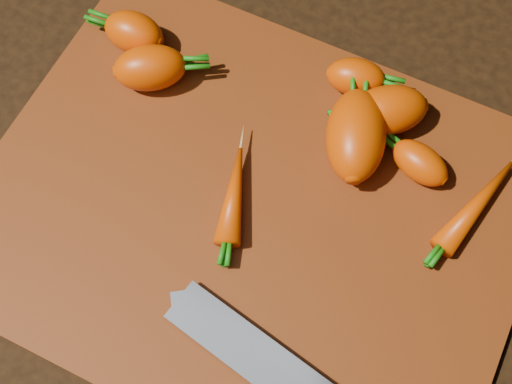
% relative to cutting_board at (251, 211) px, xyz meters
% --- Properties ---
extents(ground, '(2.00, 2.00, 0.01)m').
position_rel_cutting_board_xyz_m(ground, '(0.00, 0.00, -0.01)').
color(ground, black).
extents(cutting_board, '(0.50, 0.40, 0.01)m').
position_rel_cutting_board_xyz_m(cutting_board, '(0.00, 0.00, 0.00)').
color(cutting_board, '#542108').
rests_on(cutting_board, ground).
extents(carrot_0, '(0.08, 0.08, 0.05)m').
position_rel_cutting_board_xyz_m(carrot_0, '(-0.15, 0.08, 0.03)').
color(carrot_0, '#C03B00').
rests_on(carrot_0, cutting_board).
extents(carrot_1, '(0.06, 0.04, 0.04)m').
position_rel_cutting_board_xyz_m(carrot_1, '(-0.19, 0.11, 0.03)').
color(carrot_1, '#C03B00').
rests_on(carrot_1, cutting_board).
extents(carrot_2, '(0.08, 0.11, 0.06)m').
position_rel_cutting_board_xyz_m(carrot_2, '(0.06, 0.10, 0.03)').
color(carrot_2, '#C03B00').
rests_on(carrot_2, cutting_board).
extents(carrot_3, '(0.09, 0.08, 0.05)m').
position_rel_cutting_board_xyz_m(carrot_3, '(0.08, 0.14, 0.03)').
color(carrot_3, '#C03B00').
rests_on(carrot_3, cutting_board).
extents(carrot_4, '(0.06, 0.05, 0.04)m').
position_rel_cutting_board_xyz_m(carrot_4, '(0.03, 0.16, 0.02)').
color(carrot_4, '#C03B00').
rests_on(carrot_4, cutting_board).
extents(carrot_5, '(0.06, 0.05, 0.03)m').
position_rel_cutting_board_xyz_m(carrot_5, '(0.12, 0.10, 0.02)').
color(carrot_5, '#C03B00').
rests_on(carrot_5, cutting_board).
extents(carrot_6, '(0.05, 0.12, 0.02)m').
position_rel_cutting_board_xyz_m(carrot_6, '(0.19, 0.09, 0.02)').
color(carrot_6, '#C03B00').
rests_on(carrot_6, cutting_board).
extents(carrot_7, '(0.05, 0.10, 0.02)m').
position_rel_cutting_board_xyz_m(carrot_7, '(-0.02, 0.00, 0.02)').
color(carrot_7, '#C03B00').
rests_on(carrot_7, cutting_board).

